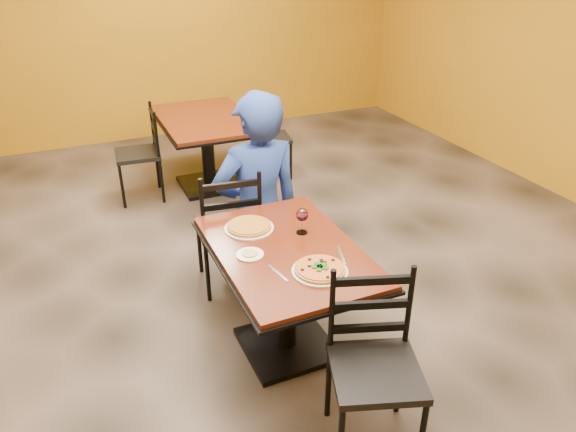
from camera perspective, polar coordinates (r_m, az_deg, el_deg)
name	(u,v)px	position (r m, az deg, el deg)	size (l,w,h in m)	color
floor	(259,304)	(4.02, -3.02, -9.22)	(7.00, 8.00, 0.01)	black
wall_back	(135,17)	(7.17, -15.70, 19.41)	(7.00, 0.01, 3.00)	#B87A14
table_main	(287,276)	(3.32, -0.12, -6.28)	(0.83, 1.23, 0.75)	#611C0F
table_second	(207,135)	(5.68, -8.50, 8.35)	(0.92, 1.35, 0.75)	#611C0F
chair_main_near	(376,373)	(2.82, 9.18, -15.88)	(0.44, 0.44, 0.97)	black
chair_main_far	(228,226)	(4.03, -6.31, -1.03)	(0.44, 0.44, 0.97)	black
chair_second_left	(137,155)	(5.58, -15.47, 6.22)	(0.42, 0.42, 0.93)	black
chair_second_right	(271,138)	(5.93, -1.77, 8.13)	(0.39, 0.39, 0.86)	black
diner	(257,187)	(4.04, -3.25, 3.01)	(0.70, 0.46, 1.46)	navy
plate_main	(320,271)	(3.01, 3.35, -5.78)	(0.31, 0.31, 0.01)	white
pizza_main	(320,269)	(3.00, 3.36, -5.53)	(0.28, 0.28, 0.02)	maroon
plate_far	(249,228)	(3.43, -4.08, -1.27)	(0.31, 0.31, 0.01)	white
pizza_far	(249,226)	(3.42, -4.09, -1.03)	(0.28, 0.28, 0.02)	gold
side_plate	(250,255)	(3.15, -4.00, -4.05)	(0.16, 0.16, 0.01)	white
dip	(250,253)	(3.15, -4.01, -3.91)	(0.09, 0.09, 0.01)	tan
wine_glass	(302,220)	(3.34, 1.47, -0.41)	(0.08, 0.08, 0.18)	white
fork	(278,273)	(2.99, -1.06, -5.98)	(0.01, 0.19, 0.00)	silver
knife	(341,255)	(3.17, 5.60, -4.04)	(0.01, 0.21, 0.00)	silver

